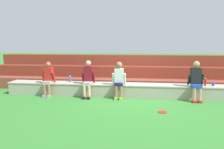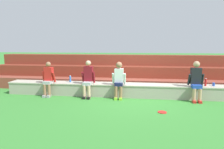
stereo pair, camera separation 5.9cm
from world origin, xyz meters
TOP-DOWN VIEW (x-y plane):
  - ground_plane at (0.00, 0.00)m, footprint 80.00×80.00m
  - stone_seating_wall at (0.00, 0.30)m, footprint 9.83×0.64m
  - brick_bleachers at (0.00, 2.10)m, footprint 13.22×1.90m
  - person_far_left at (-3.22, -0.03)m, footprint 0.49×0.48m
  - person_left_of_center at (-1.68, 0.01)m, footprint 0.50×0.57m
  - person_center at (-0.52, -0.03)m, footprint 0.50×0.48m
  - person_right_of_center at (2.16, -0.02)m, footprint 0.53×0.53m
  - water_bottle_near_right at (2.57, 0.27)m, footprint 0.07×0.07m
  - water_bottle_center_gap at (-2.49, 0.36)m, footprint 0.07×0.07m
  - plastic_cup_middle at (2.86, 0.30)m, footprint 0.08×0.08m
  - frisbee at (0.88, -1.40)m, footprint 0.26×0.26m

SIDE VIEW (x-z plane):
  - ground_plane at x=0.00m, z-range 0.00..0.00m
  - frisbee at x=0.88m, z-range 0.00..0.02m
  - stone_seating_wall at x=0.00m, z-range 0.02..0.50m
  - plastic_cup_middle at x=2.86m, z-range 0.48..0.61m
  - brick_bleachers at x=0.00m, z-range -0.16..1.30m
  - water_bottle_center_gap at x=-2.49m, z-range 0.48..0.74m
  - water_bottle_near_right at x=2.57m, z-range 0.48..0.76m
  - person_far_left at x=-3.22m, z-range 0.03..1.34m
  - person_left_of_center at x=-1.68m, z-range 0.03..1.40m
  - person_center at x=-0.52m, z-range 0.05..1.39m
  - person_right_of_center at x=2.16m, z-range 0.04..1.43m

